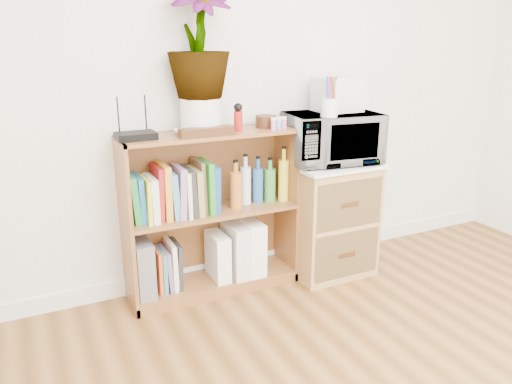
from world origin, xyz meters
TOP-DOWN VIEW (x-y plane):
  - skirting_board at (0.00, 2.24)m, footprint 4.00×0.02m
  - bookshelf at (-0.35, 2.10)m, footprint 1.00×0.30m
  - wicker_unit at (0.40, 2.02)m, footprint 0.50×0.45m
  - microwave at (0.40, 2.02)m, footprint 0.58×0.43m
  - pen_cup at (0.29, 1.90)m, footprint 0.10×0.10m
  - small_appliance at (0.47, 2.07)m, footprint 0.26×0.21m
  - router at (-0.76, 2.08)m, footprint 0.20×0.14m
  - white_bowl at (-0.49, 2.07)m, footprint 0.13×0.13m
  - plant_pot at (-0.39, 2.12)m, footprint 0.22×0.22m
  - potted_plant at (-0.39, 2.12)m, footprint 0.33×0.33m
  - trinket_box at (-0.40, 2.00)m, footprint 0.29×0.07m
  - kokeshi_doll at (-0.20, 2.06)m, footprint 0.05×0.05m
  - wooden_bowl at (0.00, 2.11)m, footprint 0.12×0.12m
  - paint_jars at (0.03, 2.01)m, footprint 0.11×0.04m
  - file_box at (-0.77, 2.10)m, footprint 0.10×0.26m
  - magazine_holder_left at (-0.32, 2.09)m, footprint 0.09×0.22m
  - magazine_holder_mid at (-0.21, 2.09)m, footprint 0.10×0.26m
  - magazine_holder_right at (-0.11, 2.09)m, footprint 0.10×0.26m
  - cookbooks at (-0.57, 2.10)m, footprint 0.49×0.20m
  - liquor_bottles at (-0.01, 2.10)m, footprint 0.46×0.07m
  - lower_books at (-0.63, 2.10)m, footprint 0.14×0.19m

SIDE VIEW (x-z plane):
  - skirting_board at x=0.00m, z-range 0.00..0.10m
  - lower_books at x=-0.63m, z-range 0.06..0.34m
  - magazine_holder_left at x=-0.32m, z-range 0.07..0.35m
  - magazine_holder_mid at x=-0.21m, z-range 0.07..0.39m
  - file_box at x=-0.77m, z-range 0.07..0.39m
  - magazine_holder_right at x=-0.11m, z-range 0.07..0.40m
  - wicker_unit at x=0.40m, z-range 0.00..0.70m
  - bookshelf at x=-0.35m, z-range 0.00..0.95m
  - cookbooks at x=-0.57m, z-range 0.48..0.79m
  - liquor_bottles at x=-0.01m, z-range 0.48..0.80m
  - microwave at x=0.40m, z-range 0.72..1.02m
  - white_bowl at x=-0.49m, z-range 0.95..0.98m
  - router at x=-0.76m, z-range 0.95..0.99m
  - trinket_box at x=-0.40m, z-range 0.95..1.00m
  - paint_jars at x=0.03m, z-range 0.95..1.01m
  - wooden_bowl at x=0.00m, z-range 0.95..1.02m
  - kokeshi_doll at x=-0.20m, z-range 0.95..1.06m
  - plant_pot at x=-0.39m, z-range 0.95..1.14m
  - pen_cup at x=0.29m, z-range 1.02..1.12m
  - small_appliance at x=0.47m, z-range 1.02..1.22m
  - potted_plant at x=-0.39m, z-range 1.14..1.73m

